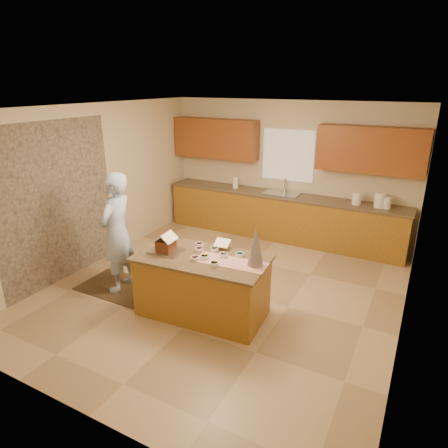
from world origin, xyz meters
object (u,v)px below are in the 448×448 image
at_px(gingerbread_house, 166,244).
at_px(boy, 117,233).
at_px(island_base, 202,287).
at_px(tinsel_tree, 256,246).

bearing_deg(gingerbread_house, boy, 173.93).
distance_m(island_base, tinsel_tree, 1.01).
bearing_deg(island_base, boy, 174.97).
relative_size(tinsel_tree, gingerbread_house, 1.83).
relative_size(island_base, gingerbread_house, 6.00).
bearing_deg(island_base, tinsel_tree, 3.67).
bearing_deg(tinsel_tree, gingerbread_house, -171.30).
xyz_separation_m(tinsel_tree, gingerbread_house, (-1.23, -0.19, -0.13)).
bearing_deg(island_base, gingerbread_house, -174.81).
height_order(tinsel_tree, gingerbread_house, tinsel_tree).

